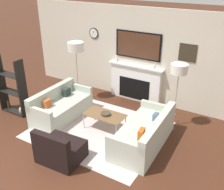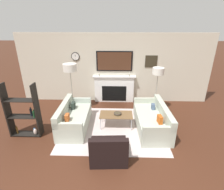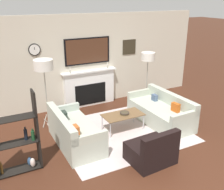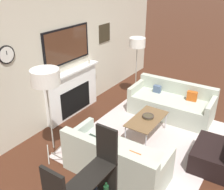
{
  "view_description": "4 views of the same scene",
  "coord_description": "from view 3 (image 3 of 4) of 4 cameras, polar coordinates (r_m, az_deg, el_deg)",
  "views": [
    {
      "loc": [
        3.07,
        -1.85,
        3.59
      ],
      "look_at": [
        0.17,
        3.01,
        0.86
      ],
      "focal_mm": 42.0,
      "sensor_mm": 36.0,
      "label": 1
    },
    {
      "loc": [
        0.12,
        -1.95,
        3.05
      ],
      "look_at": [
        -0.05,
        3.36,
        0.82
      ],
      "focal_mm": 28.0,
      "sensor_mm": 36.0,
      "label": 2
    },
    {
      "loc": [
        -2.81,
        -2.3,
        3.15
      ],
      "look_at": [
        0.07,
        3.29,
        0.76
      ],
      "focal_mm": 42.0,
      "sensor_mm": 36.0,
      "label": 3
    },
    {
      "loc": [
        -4.07,
        0.84,
        3.16
      ],
      "look_at": [
        -0.35,
        3.32,
        0.98
      ],
      "focal_mm": 42.0,
      "sensor_mm": 36.0,
      "label": 4
    }
  ],
  "objects": [
    {
      "name": "fireplace_wall",
      "position": [
        7.82,
        -5.33,
        6.48
      ],
      "size": [
        7.49,
        0.28,
        2.7
      ],
      "color": "beige",
      "rests_on": "ground_plane"
    },
    {
      "name": "area_rug",
      "position": [
        6.52,
        1.96,
        -8.03
      ],
      "size": [
        3.04,
        2.57,
        0.01
      ],
      "color": "beige",
      "rests_on": "ground_plane"
    },
    {
      "name": "couch_left",
      "position": [
        5.96,
        -8.3,
        -8.1
      ],
      "size": [
        0.81,
        1.72,
        0.78
      ],
      "color": "#B1BAA8",
      "rests_on": "ground_plane"
    },
    {
      "name": "couch_right",
      "position": [
        7.01,
        10.65,
        -3.74
      ],
      "size": [
        0.92,
        1.9,
        0.76
      ],
      "color": "#B1BAA8",
      "rests_on": "ground_plane"
    },
    {
      "name": "armchair",
      "position": [
        5.39,
        8.65,
        -11.99
      ],
      "size": [
        0.9,
        0.77,
        0.75
      ],
      "color": "black",
      "rests_on": "ground_plane"
    },
    {
      "name": "coffee_table",
      "position": [
        6.46,
        2.39,
        -4.5
      ],
      "size": [
        1.0,
        0.53,
        0.42
      ],
      "color": "brown",
      "rests_on": "ground_plane"
    },
    {
      "name": "decorative_bowl",
      "position": [
        6.45,
        2.75,
        -3.94
      ],
      "size": [
        0.23,
        0.23,
        0.06
      ],
      "color": "#433A27",
      "rests_on": "coffee_table"
    },
    {
      "name": "floor_lamp_left",
      "position": [
        6.43,
        -14.7,
        6.2
      ],
      "size": [
        0.46,
        0.46,
        1.76
      ],
      "color": "#9E998E",
      "rests_on": "ground_plane"
    },
    {
      "name": "floor_lamp_right",
      "position": [
        7.65,
        7.84,
        8.12
      ],
      "size": [
        0.39,
        0.39,
        1.65
      ],
      "color": "#9E998E",
      "rests_on": "ground_plane"
    },
    {
      "name": "shelf_unit",
      "position": [
        5.18,
        -20.25,
        -9.05
      ],
      "size": [
        0.88,
        0.28,
        1.57
      ],
      "color": "black",
      "rests_on": "ground_plane"
    }
  ]
}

